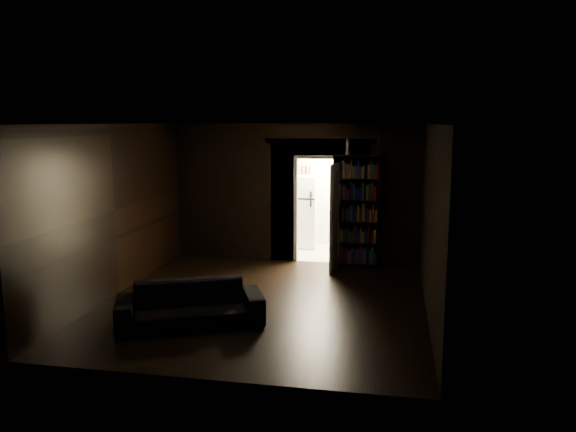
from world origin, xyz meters
TOP-DOWN VIEW (x-y plane):
  - ground at (0.00, 0.00)m, footprint 5.50×5.50m
  - room_walls at (-0.01, 1.07)m, footprint 5.02×5.61m
  - kitchen_alcove at (0.50, 3.87)m, footprint 2.20×1.80m
  - sofa at (-0.80, -1.14)m, footprint 2.21×1.60m
  - bookshelf at (1.25, 2.55)m, footprint 0.92×0.37m
  - refrigerator at (-0.10, 4.11)m, footprint 0.88×0.84m
  - door at (0.90, 2.31)m, footprint 0.20×0.85m
  - figurine at (1.06, 2.61)m, footprint 0.13×0.13m
  - bottles at (-0.16, 4.11)m, footprint 0.69×0.35m

SIDE VIEW (x-z plane):
  - ground at x=0.00m, z-range 0.00..0.00m
  - sofa at x=-0.80m, z-range 0.00..0.78m
  - refrigerator at x=-0.10m, z-range 0.00..1.65m
  - door at x=0.90m, z-range 0.00..2.05m
  - bookshelf at x=1.25m, z-range 0.00..2.20m
  - kitchen_alcove at x=0.50m, z-range -0.09..2.51m
  - room_walls at x=-0.01m, z-range 0.26..3.10m
  - bottles at x=-0.16m, z-range 1.65..1.94m
  - figurine at x=1.06m, z-range 2.20..2.52m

